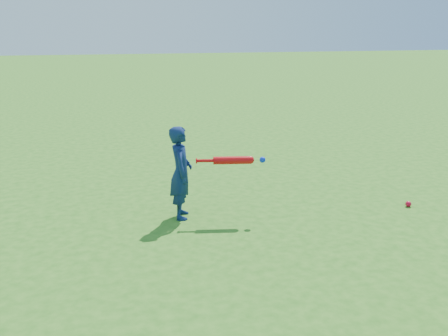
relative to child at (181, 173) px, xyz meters
name	(u,v)px	position (x,y,z in m)	size (l,w,h in m)	color
ground	(197,235)	(0.05, -0.57, -0.54)	(80.00, 80.00, 0.00)	#2B6B19
child	(181,173)	(0.00, 0.00, 0.00)	(0.40, 0.26, 1.09)	#10204E
ground_ball_red	(408,204)	(2.80, -0.41, -0.51)	(0.07, 0.07, 0.07)	red
bat_swing	(235,160)	(0.60, -0.18, 0.15)	(0.79, 0.22, 0.09)	red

